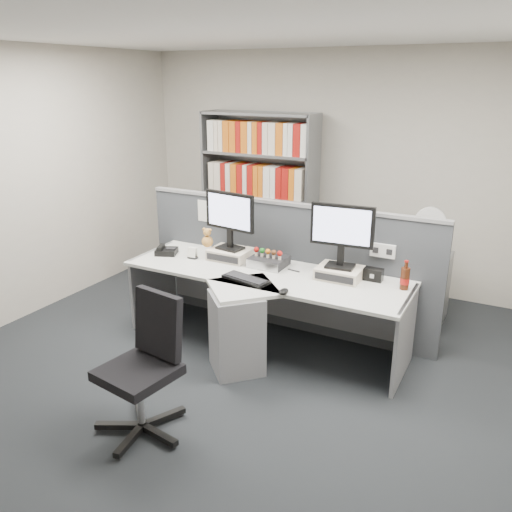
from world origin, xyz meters
The scene contains 21 objects.
ground centered at (0.00, 0.00, 0.00)m, with size 5.50×5.50×0.00m, color #26292C.
room_shell centered at (0.00, 0.00, 1.79)m, with size 5.04×5.54×2.72m.
partition centered at (0.00, 1.25, 0.65)m, with size 3.00×0.08×1.27m.
desk centered at (0.00, 0.60, 0.46)m, with size 2.60×1.20×0.72m.
monitor_riser_left centered at (-0.45, 0.98, 0.77)m, with size 0.38×0.31×0.10m.
monitor_riser_right centered at (0.65, 0.98, 0.77)m, with size 0.38×0.31×0.10m.
monitor_left centered at (-0.45, 0.98, 1.15)m, with size 0.54×0.20×0.55m.
monitor_right centered at (0.65, 0.98, 1.15)m, with size 0.54×0.19×0.55m.
desktop_pc centered at (-0.04, 0.97, 0.76)m, with size 0.32×0.29×0.09m.
figurines centered at (-0.04, 0.96, 0.86)m, with size 0.29×0.05×0.09m.
keyboard centered at (-0.04, 0.55, 0.73)m, with size 0.45×0.25×0.03m.
mouse centered at (0.36, 0.43, 0.74)m, with size 0.07×0.11×0.04m, color black.
desk_phone centered at (-1.09, 0.81, 0.75)m, with size 0.25×0.24×0.09m.
desk_calendar centered at (-0.78, 0.82, 0.77)m, with size 0.09×0.07×0.11m.
plush_toy centered at (-0.68, 0.93, 0.90)m, with size 0.11×0.11×0.19m.
speaker centered at (0.92, 1.06, 0.77)m, with size 0.16×0.09×0.11m, color black.
cola_bottle centered at (1.20, 0.99, 0.81)m, with size 0.08×0.08×0.25m.
shelving_unit centered at (-0.90, 2.44, 0.98)m, with size 1.41×0.40×2.00m.
filing_cabinet centered at (1.20, 1.99, 0.35)m, with size 0.45×0.61×0.70m.
desk_fan centered at (1.20, 1.99, 1.01)m, with size 0.30×0.18×0.50m.
office_chair centered at (-0.17, -0.66, 0.52)m, with size 0.64×0.64×0.98m.
Camera 1 is at (1.97, -3.10, 2.37)m, focal length 36.54 mm.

